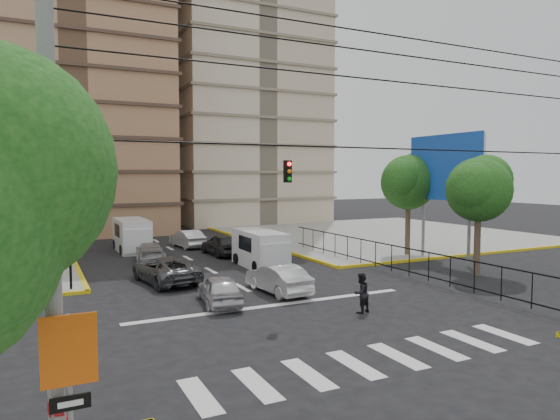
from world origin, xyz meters
TOP-DOWN VIEW (x-y plane):
  - ground at (0.00, 0.00)m, footprint 160.00×160.00m
  - sidewalk_ne at (20.00, 20.00)m, footprint 26.00×26.00m
  - crosswalk_stripes at (0.00, -6.00)m, footprint 12.00×2.40m
  - stop_line at (0.00, 1.20)m, footprint 13.00×0.40m
  - tower_beige at (14.00, 40.00)m, footprint 17.00×16.00m
  - park_fence at (9.00, 4.50)m, footprint 0.10×22.50m
  - billboard at (14.45, 6.00)m, footprint 0.36×6.20m
  - tree_park_a at (13.08, 2.01)m, footprint 4.41×3.60m
  - tree_park_c at (14.09, 9.01)m, footprint 4.65×3.80m
  - traffic_light_nw at (-7.80, 7.80)m, footprint 0.28×0.22m
  - traffic_light_hanging at (0.00, -2.04)m, footprint 18.00×9.12m
  - utility_pole_sw at (-9.00, -9.00)m, footprint 1.40×0.28m
  - district_sign at (-8.80, -9.24)m, footprint 0.90×0.12m
  - van_right_lane at (3.12, 9.63)m, footprint 2.09×4.97m
  - van_left_lane at (-2.86, 19.69)m, footprint 2.21×5.27m
  - car_silver_front_left at (-2.09, 2.46)m, footprint 2.05×3.99m
  - car_white_front_right at (1.12, 3.20)m, footprint 1.78×4.32m
  - car_grey_mid_left at (-3.21, 7.79)m, footprint 3.02×5.31m
  - car_silver_rear_left at (-2.58, 14.68)m, footprint 2.49×4.66m
  - car_darkgrey_mid_right at (2.51, 15.07)m, footprint 2.05×4.59m
  - car_white_rear_right at (1.36, 19.92)m, footprint 1.93×4.36m
  - pedestrian_crosswalk at (2.65, -1.44)m, footprint 0.94×0.81m

SIDE VIEW (x-z plane):
  - ground at x=0.00m, z-range 0.00..0.00m
  - park_fence at x=9.00m, z-range -0.83..0.83m
  - crosswalk_stripes at x=0.00m, z-range 0.00..0.01m
  - stop_line at x=0.00m, z-range 0.00..0.01m
  - sidewalk_ne at x=20.00m, z-range 0.00..0.15m
  - car_silver_rear_left at x=-2.58m, z-range 0.00..1.28m
  - car_silver_front_left at x=-2.09m, z-range 0.00..1.30m
  - car_white_rear_right at x=1.36m, z-range 0.00..1.39m
  - car_white_front_right at x=1.12m, z-range 0.00..1.39m
  - car_grey_mid_left at x=-3.21m, z-range 0.00..1.40m
  - car_darkgrey_mid_right at x=2.51m, z-range 0.00..1.53m
  - pedestrian_crosswalk at x=2.65m, z-range 0.00..1.65m
  - van_right_lane at x=3.12m, z-range -0.03..2.19m
  - van_left_lane at x=-2.86m, z-range -0.03..2.34m
  - district_sign at x=-8.80m, z-range 0.85..4.05m
  - traffic_light_nw at x=-7.80m, z-range 0.91..5.31m
  - utility_pole_sw at x=-9.00m, z-range 0.27..9.27m
  - tree_park_a at x=13.08m, z-range 1.60..8.42m
  - tree_park_c at x=14.09m, z-range 1.71..8.96m
  - traffic_light_hanging at x=0.00m, z-range 5.44..6.36m
  - billboard at x=14.45m, z-range 1.95..10.05m
  - tower_beige at x=14.00m, z-range 0.00..48.00m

